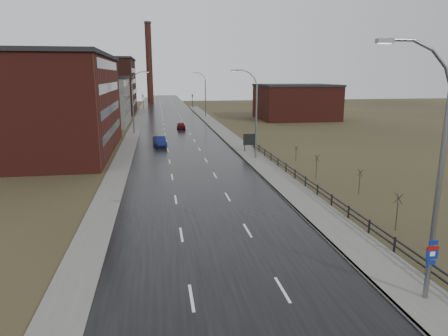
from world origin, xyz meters
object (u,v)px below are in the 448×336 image
object	(u,v)px
billboard	(250,140)
car_far	(181,126)
car_near	(160,142)
streetlight_main	(433,180)

from	to	relation	value
billboard	car_far	bearing A→B (deg)	106.95
billboard	car_near	bearing A→B (deg)	151.64
streetlight_main	billboard	bearing A→B (deg)	89.07
billboard	car_far	xyz separation A→B (m)	(-8.05, 26.42, -1.05)
car_near	car_far	bearing A→B (deg)	69.87
billboard	car_far	distance (m)	27.64
billboard	car_far	size ratio (longest dim) A/B	0.64
streetlight_main	car_far	world-z (taller)	streetlight_main
car_far	car_near	bearing A→B (deg)	78.36
streetlight_main	billboard	size ratio (longest dim) A/B	4.57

